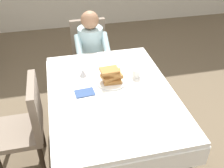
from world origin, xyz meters
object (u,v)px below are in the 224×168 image
(chair_left_side, at_px, (27,122))
(dining_table_main, at_px, (111,99))
(diner_person, at_px, (91,48))
(breakfast_stack, at_px, (111,75))
(knife_right_of_plate, at_px, (131,81))
(spoon_near_edge, at_px, (123,100))
(plate_breakfast, at_px, (111,81))
(fork_left_of_plate, at_px, (92,86))
(cup_coffee, at_px, (136,73))
(syrup_pitcher, at_px, (83,73))
(chair_diner, at_px, (90,52))

(chair_left_side, bearing_deg, dining_table_main, -90.00)
(diner_person, xyz_separation_m, breakfast_stack, (0.05, -0.87, 0.15))
(knife_right_of_plate, height_order, spoon_near_edge, same)
(dining_table_main, height_order, spoon_near_edge, spoon_near_edge)
(plate_breakfast, bearing_deg, fork_left_of_plate, -173.99)
(cup_coffee, xyz_separation_m, knife_right_of_plate, (-0.06, -0.05, -0.04))
(dining_table_main, xyz_separation_m, plate_breakfast, (0.03, 0.14, 0.10))
(breakfast_stack, distance_m, syrup_pitcher, 0.30)
(fork_left_of_plate, bearing_deg, knife_right_of_plate, -93.84)
(chair_diner, bearing_deg, cup_coffee, 107.06)
(plate_breakfast, distance_m, syrup_pitcher, 0.29)
(diner_person, bearing_deg, knife_right_of_plate, 105.09)
(diner_person, distance_m, plate_breakfast, 0.88)
(cup_coffee, relative_size, knife_right_of_plate, 0.57)
(plate_breakfast, relative_size, syrup_pitcher, 3.50)
(cup_coffee, height_order, fork_left_of_plate, cup_coffee)
(chair_left_side, relative_size, spoon_near_edge, 6.20)
(dining_table_main, bearing_deg, fork_left_of_plate, 142.70)
(chair_left_side, relative_size, plate_breakfast, 3.32)
(chair_left_side, distance_m, breakfast_stack, 0.86)
(fork_left_of_plate, xyz_separation_m, knife_right_of_plate, (0.38, 0.00, 0.00))
(dining_table_main, xyz_separation_m, cup_coffee, (0.28, 0.18, 0.13))
(dining_table_main, distance_m, diner_person, 1.01)
(plate_breakfast, distance_m, knife_right_of_plate, 0.19)
(cup_coffee, relative_size, syrup_pitcher, 1.41)
(dining_table_main, xyz_separation_m, fork_left_of_plate, (-0.16, 0.12, 0.09))
(plate_breakfast, relative_size, fork_left_of_plate, 1.56)
(chair_left_side, height_order, fork_left_of_plate, chair_left_side)
(syrup_pitcher, bearing_deg, breakfast_stack, -33.59)
(breakfast_stack, relative_size, cup_coffee, 1.87)
(dining_table_main, relative_size, knife_right_of_plate, 7.62)
(dining_table_main, xyz_separation_m, spoon_near_edge, (0.07, -0.15, 0.09))
(breakfast_stack, height_order, cup_coffee, breakfast_stack)
(breakfast_stack, relative_size, spoon_near_edge, 1.41)
(chair_diner, relative_size, diner_person, 0.83)
(cup_coffee, bearing_deg, breakfast_stack, -172.34)
(diner_person, xyz_separation_m, spoon_near_edge, (0.09, -1.16, 0.07))
(knife_right_of_plate, bearing_deg, plate_breakfast, 90.11)
(chair_diner, height_order, diner_person, diner_person)
(dining_table_main, bearing_deg, chair_left_side, 180.00)
(fork_left_of_plate, bearing_deg, diner_person, -12.74)
(breakfast_stack, bearing_deg, knife_right_of_plate, -6.35)
(breakfast_stack, xyz_separation_m, knife_right_of_plate, (0.19, -0.02, -0.08))
(chair_left_side, relative_size, fork_left_of_plate, 5.17)
(chair_diner, bearing_deg, chair_left_side, 57.35)
(plate_breakfast, distance_m, spoon_near_edge, 0.29)
(chair_left_side, bearing_deg, spoon_near_edge, -99.90)
(chair_diner, height_order, plate_breakfast, chair_diner)
(breakfast_stack, xyz_separation_m, cup_coffee, (0.25, 0.03, -0.04))
(chair_diner, xyz_separation_m, breakfast_stack, (0.05, -1.03, 0.29))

